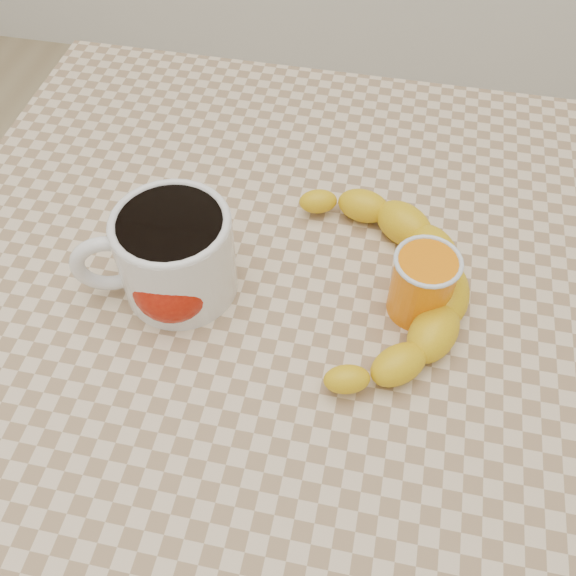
% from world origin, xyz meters
% --- Properties ---
extents(ground, '(3.00, 3.00, 0.00)m').
position_xyz_m(ground, '(0.00, 0.00, 0.00)').
color(ground, tan).
rests_on(ground, ground).
extents(table, '(0.80, 0.80, 0.75)m').
position_xyz_m(table, '(0.00, 0.00, 0.66)').
color(table, beige).
rests_on(table, ground).
extents(coffee_mug, '(0.17, 0.15, 0.10)m').
position_xyz_m(coffee_mug, '(-0.11, -0.00, 0.80)').
color(coffee_mug, silver).
rests_on(coffee_mug, table).
extents(orange_juice_glass, '(0.06, 0.06, 0.07)m').
position_xyz_m(orange_juice_glass, '(0.13, 0.02, 0.79)').
color(orange_juice_glass, orange).
rests_on(orange_juice_glass, table).
extents(apple, '(0.10, 0.10, 0.07)m').
position_xyz_m(apple, '(-0.11, -0.03, 0.79)').
color(apple, '#8C0C04').
rests_on(apple, table).
extents(banana, '(0.28, 0.35, 0.05)m').
position_xyz_m(banana, '(0.09, 0.02, 0.77)').
color(banana, yellow).
rests_on(banana, table).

